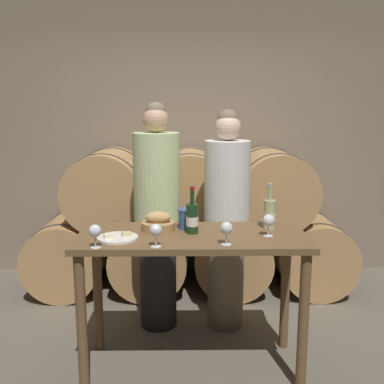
{
  "coord_description": "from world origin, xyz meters",
  "views": [
    {
      "loc": [
        -0.04,
        -2.75,
        1.73
      ],
      "look_at": [
        0.0,
        0.12,
        1.18
      ],
      "focal_mm": 42.0,
      "sensor_mm": 36.0,
      "label": 1
    }
  ],
  "objects": [
    {
      "name": "barrel_stack",
      "position": [
        -0.0,
        1.38,
        0.62
      ],
      "size": [
        3.02,
        0.86,
        1.34
      ],
      "color": "tan",
      "rests_on": "ground_plane"
    },
    {
      "name": "wine_bottle_white",
      "position": [
        0.51,
        0.13,
        1.03
      ],
      "size": [
        0.08,
        0.08,
        0.31
      ],
      "color": "#ADBC7F",
      "rests_on": "tasting_table"
    },
    {
      "name": "cheese_plate",
      "position": [
        -0.46,
        -0.1,
        0.94
      ],
      "size": [
        0.25,
        0.25,
        0.04
      ],
      "color": "white",
      "rests_on": "tasting_table"
    },
    {
      "name": "blue_crock",
      "position": [
        -0.04,
        0.14,
        1.0
      ],
      "size": [
        0.11,
        0.11,
        0.13
      ],
      "color": "#335693",
      "rests_on": "tasting_table"
    },
    {
      "name": "tasting_table",
      "position": [
        0.0,
        0.0,
        0.78
      ],
      "size": [
        1.46,
        0.62,
        0.93
      ],
      "color": "brown",
      "rests_on": "ground_plane"
    },
    {
      "name": "wine_glass_center",
      "position": [
        0.2,
        -0.22,
        1.03
      ],
      "size": [
        0.07,
        0.07,
        0.14
      ],
      "color": "white",
      "rests_on": "tasting_table"
    },
    {
      "name": "wine_glass_right",
      "position": [
        0.48,
        -0.05,
        1.03
      ],
      "size": [
        0.07,
        0.07,
        0.14
      ],
      "color": "white",
      "rests_on": "tasting_table"
    },
    {
      "name": "wine_glass_left",
      "position": [
        -0.21,
        -0.26,
        1.03
      ],
      "size": [
        0.07,
        0.07,
        0.14
      ],
      "color": "white",
      "rests_on": "tasting_table"
    },
    {
      "name": "wine_glass_far_left",
      "position": [
        -0.56,
        -0.27,
        1.03
      ],
      "size": [
        0.07,
        0.07,
        0.14
      ],
      "color": "white",
      "rests_on": "tasting_table"
    },
    {
      "name": "stone_wall_back",
      "position": [
        0.0,
        1.93,
        1.6
      ],
      "size": [
        10.0,
        0.12,
        3.2
      ],
      "color": "gray",
      "rests_on": "ground_plane"
    },
    {
      "name": "wine_bottle_red",
      "position": [
        -0.0,
        0.03,
        1.03
      ],
      "size": [
        0.08,
        0.08,
        0.3
      ],
      "color": "#193819",
      "rests_on": "tasting_table"
    },
    {
      "name": "ground_plane",
      "position": [
        0.0,
        0.0,
        0.0
      ],
      "size": [
        10.0,
        10.0,
        0.0
      ],
      "primitive_type": "plane",
      "color": "#665E51"
    },
    {
      "name": "person_left",
      "position": [
        -0.26,
        0.61,
        0.9
      ],
      "size": [
        0.35,
        0.35,
        1.76
      ],
      "color": "#232326",
      "rests_on": "ground_plane"
    },
    {
      "name": "person_right",
      "position": [
        0.27,
        0.61,
        0.87
      ],
      "size": [
        0.35,
        0.35,
        1.71
      ],
      "color": "#756651",
      "rests_on": "ground_plane"
    },
    {
      "name": "bread_basket",
      "position": [
        -0.22,
        0.1,
        0.97
      ],
      "size": [
        0.22,
        0.22,
        0.12
      ],
      "color": "#A87F4C",
      "rests_on": "tasting_table"
    }
  ]
}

